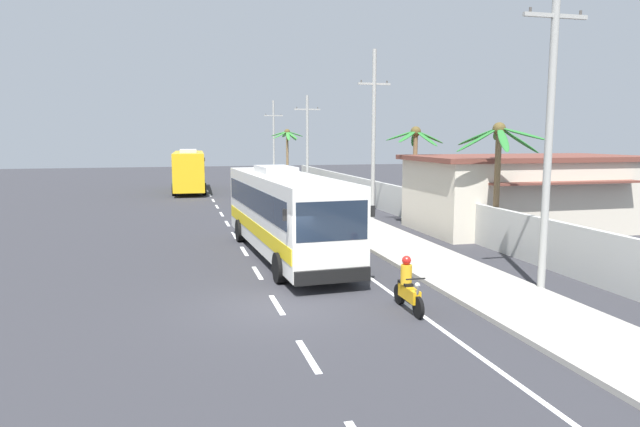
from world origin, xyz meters
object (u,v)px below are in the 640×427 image
palm_third (499,153)px  palm_second (415,151)px  roadside_building (523,192)px  utility_pole_mid (374,133)px  utility_pole_far (307,142)px  palm_nearest (287,142)px  pedestrian_midwalk (334,204)px  coach_bus_far_lane (189,170)px  pedestrian_near_kerb (331,195)px  utility_pole_distant (274,139)px  motorcycle_beside_bus (303,210)px  coach_bus_foreground (284,210)px  utility_pole_nearest (550,125)px  motorcycle_trailing (408,288)px

palm_third → palm_second: bearing=96.8°
roadside_building → utility_pole_mid: bearing=138.0°
utility_pole_far → palm_nearest: size_ratio=1.50×
palm_nearest → palm_third: palm_nearest is taller
pedestrian_midwalk → coach_bus_far_lane: bearing=71.6°
pedestrian_near_kerb → utility_pole_mid: 5.82m
pedestrian_midwalk → palm_second: palm_second is taller
palm_nearest → pedestrian_midwalk: bearing=-94.6°
utility_pole_distant → motorcycle_beside_bus: bearing=-96.8°
coach_bus_foreground → pedestrian_midwalk: bearing=62.2°
utility_pole_far → roadside_building: size_ratio=0.71×
coach_bus_foreground → utility_pole_far: 26.64m
utility_pole_far → coach_bus_far_lane: bearing=161.7°
pedestrian_midwalk → utility_pole_nearest: bearing=-121.2°
utility_pole_nearest → palm_third: size_ratio=1.84×
coach_bus_far_lane → palm_second: 25.65m
utility_pole_far → palm_third: utility_pole_far is taller
pedestrian_midwalk → palm_third: size_ratio=0.30×
coach_bus_foreground → coach_bus_far_lane: size_ratio=1.11×
utility_pole_far → motorcycle_beside_bus: bearing=-104.0°
coach_bus_far_lane → palm_second: (11.58, -22.79, 2.13)m
motorcycle_beside_bus → pedestrian_near_kerb: (2.75, 3.78, 0.43)m
palm_second → coach_bus_foreground: bearing=-144.1°
coach_bus_foreground → utility_pole_nearest: size_ratio=1.23×
coach_bus_far_lane → motorcycle_trailing: (5.08, -37.17, -1.35)m
coach_bus_far_lane → palm_second: palm_second is taller
motorcycle_beside_bus → palm_nearest: bearing=81.1°
utility_pole_distant → palm_second: 36.01m
pedestrian_midwalk → palm_third: bearing=-102.8°
pedestrian_near_kerb → pedestrian_midwalk: pedestrian_near_kerb is taller
coach_bus_far_lane → utility_pole_mid: size_ratio=1.14×
utility_pole_far → palm_nearest: utility_pole_far is taller
utility_pole_nearest → utility_pole_mid: bearing=89.3°
motorcycle_beside_bus → motorcycle_trailing: 17.52m
coach_bus_foreground → palm_nearest: (6.48, 32.38, 2.48)m
pedestrian_midwalk → utility_pole_mid: size_ratio=0.17×
pedestrian_near_kerb → utility_pole_far: bearing=-43.6°
utility_pole_mid → pedestrian_midwalk: bearing=-171.3°
motorcycle_beside_bus → roadside_building: size_ratio=0.17×
motorcycle_trailing → palm_second: bearing=65.7°
motorcycle_beside_bus → palm_second: 7.29m
utility_pole_mid → palm_third: 10.14m
utility_pole_mid → palm_second: (1.37, -2.95, -0.99)m
palm_third → coach_bus_foreground: bearing=175.3°
palm_second → palm_third: palm_third is taller
coach_bus_foreground → pedestrian_midwalk: 9.88m
pedestrian_midwalk → utility_pole_far: (2.34, 16.89, 3.41)m
pedestrian_near_kerb → utility_pole_mid: (1.49, -3.95, 4.01)m
pedestrian_near_kerb → roadside_building: 12.47m
pedestrian_midwalk → palm_second: bearing=-72.8°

